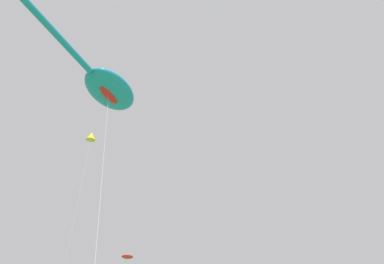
# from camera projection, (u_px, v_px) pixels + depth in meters

# --- Properties ---
(big_show_kite) EXTENTS (10.79, 6.30, 20.41)m
(big_show_kite) POSITION_uv_depth(u_px,v_px,m) (106.00, 87.00, 24.47)
(big_show_kite) COLOR #1E8CBF
(big_show_kite) RESTS_ON ground
(small_kite_stunt_black) EXTENTS (1.29, 1.64, 22.45)m
(small_kite_stunt_black) POSITION_uv_depth(u_px,v_px,m) (91.00, 137.00, 32.05)
(small_kite_stunt_black) COLOR yellow
(small_kite_stunt_black) RESTS_ON ground
(small_kite_delta_white) EXTENTS (1.34, 3.59, 9.64)m
(small_kite_delta_white) POSITION_uv_depth(u_px,v_px,m) (126.00, 261.00, 21.02)
(small_kite_delta_white) COLOR red
(small_kite_delta_white) RESTS_ON ground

